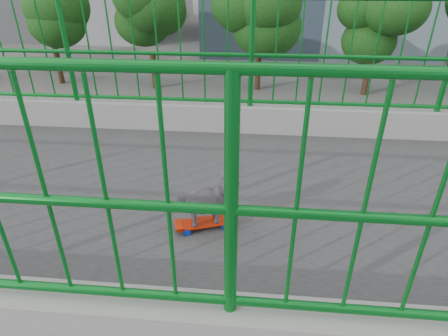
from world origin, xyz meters
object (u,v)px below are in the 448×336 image
skateboard (205,223)px  poodle (207,198)px  car_2 (145,158)px  car_7 (403,171)px  car_3 (24,126)px  car_0 (135,254)px  car_4 (422,118)px

skateboard → poodle: poodle is taller
car_2 → car_7: car_2 is taller
poodle → car_3: (-16.03, -12.54, -6.50)m
car_0 → car_3: (-9.60, -9.26, -0.01)m
car_3 → car_7: size_ratio=1.10×
car_0 → car_2: car_0 is taller
skateboard → car_4: 22.51m
poodle → car_0: (-6.43, -3.28, -6.50)m
skateboard → car_7: skateboard is taller
poodle → car_0: size_ratio=0.09×
car_2 → car_0: bearing=-166.8°
car_3 → car_7: (3.20, 19.36, -0.07)m
skateboard → car_4: (-19.24, 9.88, -6.26)m
car_4 → skateboard: bearing=152.8°
car_2 → poodle: bearing=-159.6°
car_7 → car_0: bearing=122.4°
car_2 → car_4: bearing=-66.4°
car_2 → skateboard: bearing=-159.7°
car_0 → car_7: bearing=122.4°
car_0 → car_3: car_0 is taller
skateboard → car_3: skateboard is taller
car_0 → car_4: bearing=134.3°
poodle → car_0: poodle is taller
car_3 → car_0: bearing=-136.0°
car_2 → car_7: (0.00, 11.60, -0.06)m
car_7 → car_3: bearing=80.6°
poodle → car_0: bearing=-171.6°
skateboard → car_3: (-16.04, -12.52, -6.29)m
car_0 → car_7: car_0 is taller
car_2 → car_4: size_ratio=1.16×
skateboard → car_2: size_ratio=0.08×
car_4 → poodle: bearing=152.9°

